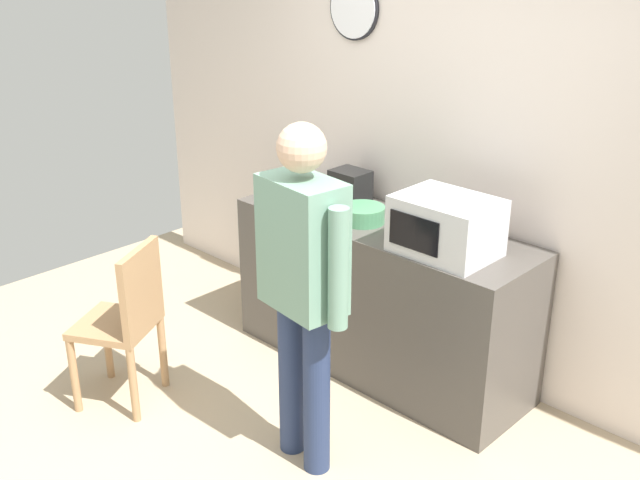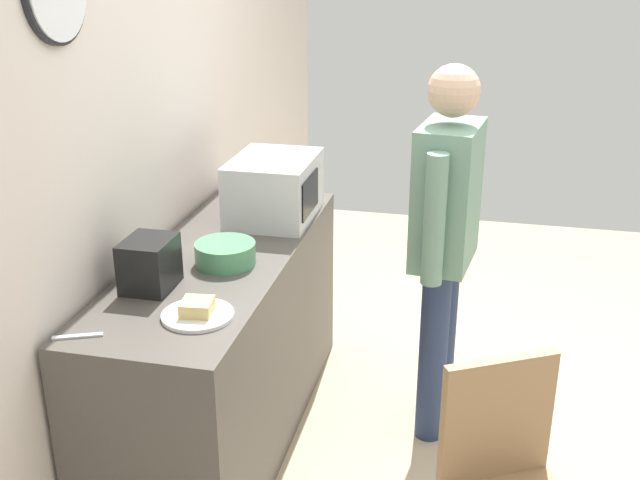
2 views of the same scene
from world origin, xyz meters
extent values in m
plane|color=tan|center=(0.00, 0.00, 0.00)|extent=(6.00, 6.00, 0.00)
cube|color=silver|center=(0.00, 1.60, 1.30)|extent=(5.40, 0.10, 2.60)
cube|color=#4C4742|center=(-0.26, 1.22, 0.46)|extent=(1.84, 0.62, 0.93)
cube|color=silver|center=(0.23, 1.11, 1.08)|extent=(0.50, 0.38, 0.30)
cube|color=black|center=(0.17, 0.92, 1.08)|extent=(0.30, 0.01, 0.18)
cylinder|color=white|center=(-0.84, 1.09, 0.94)|extent=(0.26, 0.26, 0.01)
cube|color=#D5BB72|center=(-0.84, 1.09, 0.97)|extent=(0.12, 0.12, 0.05)
cylinder|color=#4C8E60|center=(-0.36, 1.16, 0.97)|extent=(0.25, 0.25, 0.09)
cube|color=black|center=(-0.65, 1.36, 1.03)|extent=(0.22, 0.18, 0.20)
cube|color=silver|center=(-0.36, 1.43, 0.93)|extent=(0.17, 0.06, 0.01)
cube|color=silver|center=(-1.08, 1.44, 0.93)|extent=(0.08, 0.16, 0.01)
cylinder|color=navy|center=(0.14, 0.27, 0.43)|extent=(0.13, 0.13, 0.86)
cylinder|color=navy|center=(-0.06, 0.29, 0.43)|extent=(0.13, 0.13, 0.86)
cube|color=gray|center=(0.04, 0.28, 1.17)|extent=(0.43, 0.29, 0.62)
cylinder|color=gray|center=(0.28, 0.25, 1.14)|extent=(0.09, 0.09, 0.56)
cylinder|color=gray|center=(-0.21, 0.31, 1.14)|extent=(0.09, 0.09, 0.56)
sphere|color=#D1A889|center=(0.04, 0.28, 1.62)|extent=(0.22, 0.22, 0.22)
cube|color=#A87F56|center=(-0.93, 0.02, 0.71)|extent=(0.23, 0.37, 0.45)
camera|label=1|loc=(2.27, -1.92, 2.48)|focal=42.48mm
camera|label=2|loc=(-3.14, 0.12, 2.20)|focal=42.82mm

